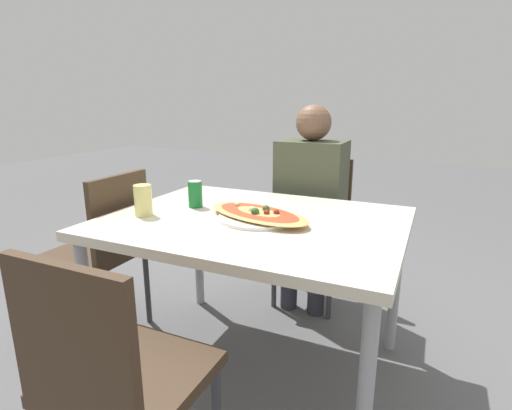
# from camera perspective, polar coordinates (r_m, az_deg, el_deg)

# --- Properties ---
(ground_plane) EXTENTS (14.00, 14.00, 0.00)m
(ground_plane) POSITION_cam_1_polar(r_m,az_deg,el_deg) (2.04, -0.26, -22.06)
(ground_plane) COLOR #59595B
(dining_table) EXTENTS (1.24, 0.96, 0.73)m
(dining_table) POSITION_cam_1_polar(r_m,az_deg,el_deg) (1.73, -0.28, -4.03)
(dining_table) COLOR beige
(dining_table) RESTS_ON ground_plane
(chair_far_seated) EXTENTS (0.40, 0.40, 0.88)m
(chair_far_seated) POSITION_cam_1_polar(r_m,az_deg,el_deg) (2.49, 8.37, -2.15)
(chair_far_seated) COLOR #3F2D1E
(chair_far_seated) RESTS_ON ground_plane
(chair_near_camera) EXTENTS (0.40, 0.40, 0.88)m
(chair_near_camera) POSITION_cam_1_polar(r_m,az_deg,el_deg) (1.23, -19.53, -22.04)
(chair_near_camera) COLOR #3F2D1E
(chair_near_camera) RESTS_ON ground_plane
(chair_side_left) EXTENTS (0.40, 0.40, 0.88)m
(chair_side_left) POSITION_cam_1_polar(r_m,az_deg,el_deg) (2.19, -20.70, -5.33)
(chair_side_left) COLOR #3F2D1E
(chair_side_left) RESTS_ON ground_plane
(person_seated) EXTENTS (0.38, 0.29, 1.20)m
(person_seated) POSITION_cam_1_polar(r_m,az_deg,el_deg) (2.33, 7.78, 1.93)
(person_seated) COLOR #2D2D38
(person_seated) RESTS_ON ground_plane
(pizza_main) EXTENTS (0.55, 0.38, 0.06)m
(pizza_main) POSITION_cam_1_polar(r_m,az_deg,el_deg) (1.69, 0.28, -1.38)
(pizza_main) COLOR white
(pizza_main) RESTS_ON dining_table
(soda_can) EXTENTS (0.07, 0.07, 0.12)m
(soda_can) POSITION_cam_1_polar(r_m,az_deg,el_deg) (1.89, -8.67, 1.56)
(soda_can) COLOR #197233
(soda_can) RESTS_ON dining_table
(drink_glass) EXTENTS (0.08, 0.08, 0.14)m
(drink_glass) POSITION_cam_1_polar(r_m,az_deg,el_deg) (1.80, -15.83, 0.65)
(drink_glass) COLOR #E0DB7F
(drink_glass) RESTS_ON dining_table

